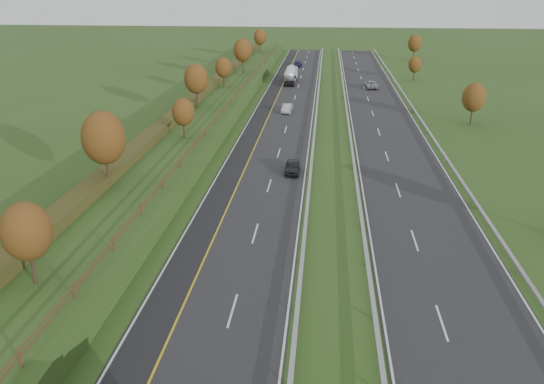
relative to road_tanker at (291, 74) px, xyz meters
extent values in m
plane|color=#2B4A1A|center=(8.72, -44.44, -1.86)|extent=(400.00, 400.00, 0.00)
cube|color=#232325|center=(0.72, -39.44, -1.84)|extent=(10.50, 200.00, 0.04)
cube|color=#232325|center=(17.22, -39.44, -1.84)|extent=(10.50, 200.00, 0.04)
cube|color=black|center=(-3.03, -39.44, -1.84)|extent=(3.00, 200.00, 0.04)
cube|color=silver|center=(-4.33, -39.44, -1.81)|extent=(0.15, 200.00, 0.01)
cube|color=gold|center=(-1.53, -39.44, -1.81)|extent=(0.15, 200.00, 0.01)
cube|color=silver|center=(5.77, -39.44, -1.81)|extent=(0.15, 200.00, 0.01)
cube|color=silver|center=(12.17, -39.44, -1.81)|extent=(0.15, 200.00, 0.01)
cube|color=silver|center=(22.27, -39.44, -1.81)|extent=(0.15, 200.00, 0.01)
cube|color=silver|center=(1.97, -88.44, -1.81)|extent=(0.15, 4.00, 0.01)
cube|color=silver|center=(15.97, -88.44, -1.81)|extent=(0.15, 4.00, 0.01)
cube|color=silver|center=(1.97, -76.44, -1.81)|extent=(0.15, 4.00, 0.01)
cube|color=silver|center=(15.97, -76.44, -1.81)|extent=(0.15, 4.00, 0.01)
cube|color=silver|center=(1.97, -64.44, -1.81)|extent=(0.15, 4.00, 0.01)
cube|color=silver|center=(15.97, -64.44, -1.81)|extent=(0.15, 4.00, 0.01)
cube|color=silver|center=(1.97, -52.44, -1.81)|extent=(0.15, 4.00, 0.01)
cube|color=silver|center=(15.97, -52.44, -1.81)|extent=(0.15, 4.00, 0.01)
cube|color=silver|center=(1.97, -40.44, -1.81)|extent=(0.15, 4.00, 0.01)
cube|color=silver|center=(15.97, -40.44, -1.81)|extent=(0.15, 4.00, 0.01)
cube|color=silver|center=(1.97, -28.44, -1.81)|extent=(0.15, 4.00, 0.01)
cube|color=silver|center=(15.97, -28.44, -1.81)|extent=(0.15, 4.00, 0.01)
cube|color=silver|center=(1.97, -16.44, -1.81)|extent=(0.15, 4.00, 0.01)
cube|color=silver|center=(15.97, -16.44, -1.81)|extent=(0.15, 4.00, 0.01)
cube|color=silver|center=(1.97, -4.44, -1.81)|extent=(0.15, 4.00, 0.01)
cube|color=silver|center=(15.97, -4.44, -1.81)|extent=(0.15, 4.00, 0.01)
cube|color=silver|center=(1.97, 7.56, -1.81)|extent=(0.15, 4.00, 0.01)
cube|color=silver|center=(15.97, 7.56, -1.81)|extent=(0.15, 4.00, 0.01)
cube|color=silver|center=(1.97, 19.56, -1.81)|extent=(0.15, 4.00, 0.01)
cube|color=silver|center=(15.97, 19.56, -1.81)|extent=(0.15, 4.00, 0.01)
cube|color=silver|center=(1.97, 31.56, -1.81)|extent=(0.15, 4.00, 0.01)
cube|color=silver|center=(15.97, 31.56, -1.81)|extent=(0.15, 4.00, 0.01)
cube|color=silver|center=(1.97, 43.56, -1.81)|extent=(0.15, 4.00, 0.01)
cube|color=silver|center=(15.97, 43.56, -1.81)|extent=(0.15, 4.00, 0.01)
cube|color=silver|center=(1.97, 55.56, -1.81)|extent=(0.15, 4.00, 0.01)
cube|color=silver|center=(15.97, 55.56, -1.81)|extent=(0.15, 4.00, 0.01)
cube|color=#2B4A1A|center=(-12.28, -39.44, -0.86)|extent=(12.00, 200.00, 2.00)
cube|color=#373C18|center=(-14.28, -39.44, 0.69)|extent=(2.20, 180.00, 1.10)
cube|color=#422B19|center=(-7.78, -39.44, 0.69)|extent=(0.08, 184.00, 0.10)
cube|color=#422B19|center=(-7.78, -39.44, 1.09)|extent=(0.08, 184.00, 0.10)
cube|color=#422B19|center=(-7.78, -97.44, 0.74)|extent=(0.12, 0.12, 1.20)
cube|color=#422B19|center=(-7.78, -90.94, 0.74)|extent=(0.12, 0.12, 1.20)
cube|color=#422B19|center=(-7.78, -84.44, 0.74)|extent=(0.12, 0.12, 1.20)
cube|color=#422B19|center=(-7.78, -77.94, 0.74)|extent=(0.12, 0.12, 1.20)
cube|color=#422B19|center=(-7.78, -71.44, 0.74)|extent=(0.12, 0.12, 1.20)
cube|color=#422B19|center=(-7.78, -64.94, 0.74)|extent=(0.12, 0.12, 1.20)
cube|color=#422B19|center=(-7.78, -58.44, 0.74)|extent=(0.12, 0.12, 1.20)
cube|color=#422B19|center=(-7.78, -51.94, 0.74)|extent=(0.12, 0.12, 1.20)
cube|color=#422B19|center=(-7.78, -45.44, 0.74)|extent=(0.12, 0.12, 1.20)
cube|color=#422B19|center=(-7.78, -38.94, 0.74)|extent=(0.12, 0.12, 1.20)
cube|color=#422B19|center=(-7.78, -32.44, 0.74)|extent=(0.12, 0.12, 1.20)
cube|color=#422B19|center=(-7.78, -25.94, 0.74)|extent=(0.12, 0.12, 1.20)
cube|color=#422B19|center=(-7.78, -19.44, 0.74)|extent=(0.12, 0.12, 1.20)
cube|color=#422B19|center=(-7.78, -12.94, 0.74)|extent=(0.12, 0.12, 1.20)
cube|color=#422B19|center=(-7.78, -6.44, 0.74)|extent=(0.12, 0.12, 1.20)
cube|color=#422B19|center=(-7.78, 0.06, 0.74)|extent=(0.12, 0.12, 1.20)
cube|color=#422B19|center=(-7.78, 6.56, 0.74)|extent=(0.12, 0.12, 1.20)
cube|color=#422B19|center=(-7.78, 13.06, 0.74)|extent=(0.12, 0.12, 1.20)
cube|color=#422B19|center=(-7.78, 19.56, 0.74)|extent=(0.12, 0.12, 1.20)
cube|color=#422B19|center=(-7.78, 26.06, 0.74)|extent=(0.12, 0.12, 1.20)
cube|color=#422B19|center=(-7.78, 32.56, 0.74)|extent=(0.12, 0.12, 1.20)
cube|color=#422B19|center=(-7.78, 39.06, 0.74)|extent=(0.12, 0.12, 1.20)
cube|color=#422B19|center=(-7.78, 45.56, 0.74)|extent=(0.12, 0.12, 1.20)
cube|color=#422B19|center=(-7.78, 52.06, 0.74)|extent=(0.12, 0.12, 1.20)
cube|color=#92959A|center=(6.42, -39.44, -1.24)|extent=(0.32, 200.00, 0.18)
cube|color=#92959A|center=(6.42, -95.44, -1.58)|extent=(0.10, 0.14, 0.56)
cube|color=#92959A|center=(6.42, -88.44, -1.58)|extent=(0.10, 0.14, 0.56)
cube|color=#92959A|center=(6.42, -81.44, -1.58)|extent=(0.10, 0.14, 0.56)
cube|color=#92959A|center=(6.42, -74.44, -1.58)|extent=(0.10, 0.14, 0.56)
cube|color=#92959A|center=(6.42, -67.44, -1.58)|extent=(0.10, 0.14, 0.56)
cube|color=#92959A|center=(6.42, -60.44, -1.58)|extent=(0.10, 0.14, 0.56)
cube|color=#92959A|center=(6.42, -53.44, -1.58)|extent=(0.10, 0.14, 0.56)
cube|color=#92959A|center=(6.42, -46.44, -1.58)|extent=(0.10, 0.14, 0.56)
cube|color=#92959A|center=(6.42, -39.44, -1.58)|extent=(0.10, 0.14, 0.56)
cube|color=#92959A|center=(6.42, -32.44, -1.58)|extent=(0.10, 0.14, 0.56)
cube|color=#92959A|center=(6.42, -25.44, -1.58)|extent=(0.10, 0.14, 0.56)
cube|color=#92959A|center=(6.42, -18.44, -1.58)|extent=(0.10, 0.14, 0.56)
cube|color=#92959A|center=(6.42, -11.44, -1.58)|extent=(0.10, 0.14, 0.56)
cube|color=#92959A|center=(6.42, -4.44, -1.58)|extent=(0.10, 0.14, 0.56)
cube|color=#92959A|center=(6.42, 2.56, -1.58)|extent=(0.10, 0.14, 0.56)
cube|color=#92959A|center=(6.42, 9.56, -1.58)|extent=(0.10, 0.14, 0.56)
cube|color=#92959A|center=(6.42, 16.56, -1.58)|extent=(0.10, 0.14, 0.56)
cube|color=#92959A|center=(6.42, 23.56, -1.58)|extent=(0.10, 0.14, 0.56)
cube|color=#92959A|center=(6.42, 30.56, -1.58)|extent=(0.10, 0.14, 0.56)
cube|color=#92959A|center=(6.42, 37.56, -1.58)|extent=(0.10, 0.14, 0.56)
cube|color=#92959A|center=(6.42, 44.56, -1.58)|extent=(0.10, 0.14, 0.56)
cube|color=#92959A|center=(6.42, 51.56, -1.58)|extent=(0.10, 0.14, 0.56)
cube|color=#92959A|center=(6.42, 58.56, -1.58)|extent=(0.10, 0.14, 0.56)
cube|color=#92959A|center=(11.52, -39.44, -1.24)|extent=(0.32, 200.00, 0.18)
cube|color=#92959A|center=(11.52, -88.44, -1.58)|extent=(0.10, 0.14, 0.56)
cube|color=#92959A|center=(11.52, -81.44, -1.58)|extent=(0.10, 0.14, 0.56)
cube|color=#92959A|center=(11.52, -74.44, -1.58)|extent=(0.10, 0.14, 0.56)
cube|color=#92959A|center=(11.52, -67.44, -1.58)|extent=(0.10, 0.14, 0.56)
cube|color=#92959A|center=(11.52, -60.44, -1.58)|extent=(0.10, 0.14, 0.56)
cube|color=#92959A|center=(11.52, -53.44, -1.58)|extent=(0.10, 0.14, 0.56)
cube|color=#92959A|center=(11.52, -46.44, -1.58)|extent=(0.10, 0.14, 0.56)
cube|color=#92959A|center=(11.52, -39.44, -1.58)|extent=(0.10, 0.14, 0.56)
cube|color=#92959A|center=(11.52, -32.44, -1.58)|extent=(0.10, 0.14, 0.56)
cube|color=#92959A|center=(11.52, -25.44, -1.58)|extent=(0.10, 0.14, 0.56)
cube|color=#92959A|center=(11.52, -18.44, -1.58)|extent=(0.10, 0.14, 0.56)
cube|color=#92959A|center=(11.52, -11.44, -1.58)|extent=(0.10, 0.14, 0.56)
cube|color=#92959A|center=(11.52, -4.44, -1.58)|extent=(0.10, 0.14, 0.56)
cube|color=#92959A|center=(11.52, 2.56, -1.58)|extent=(0.10, 0.14, 0.56)
cube|color=#92959A|center=(11.52, 9.56, -1.58)|extent=(0.10, 0.14, 0.56)
cube|color=#92959A|center=(11.52, 16.56, -1.58)|extent=(0.10, 0.14, 0.56)
cube|color=#92959A|center=(11.52, 23.56, -1.58)|extent=(0.10, 0.14, 0.56)
cube|color=#92959A|center=(11.52, 30.56, -1.58)|extent=(0.10, 0.14, 0.56)
cube|color=#92959A|center=(11.52, 37.56, -1.58)|extent=(0.10, 0.14, 0.56)
cube|color=#92959A|center=(11.52, 44.56, -1.58)|extent=(0.10, 0.14, 0.56)
cube|color=#92959A|center=(11.52, 51.56, -1.58)|extent=(0.10, 0.14, 0.56)
cube|color=#92959A|center=(11.52, 58.56, -1.58)|extent=(0.10, 0.14, 0.56)
cube|color=#92959A|center=(23.02, -39.44, -1.24)|extent=(0.32, 200.00, 0.18)
cube|color=#92959A|center=(23.02, -81.44, -1.58)|extent=(0.10, 0.14, 0.56)
cube|color=#92959A|center=(23.02, -67.44, -1.58)|extent=(0.10, 0.14, 0.56)
cube|color=#92959A|center=(23.02, -53.44, -1.58)|extent=(0.10, 0.14, 0.56)
cube|color=#92959A|center=(23.02, -39.44, -1.58)|extent=(0.10, 0.14, 0.56)
cube|color=#92959A|center=(23.02, -25.44, -1.58)|extent=(0.10, 0.14, 0.56)
cube|color=#92959A|center=(23.02, -11.44, -1.58)|extent=(0.10, 0.14, 0.56)
cube|color=#92959A|center=(23.02, 2.56, -1.58)|extent=(0.10, 0.14, 0.56)
cube|color=#92959A|center=(23.02, 16.56, -1.58)|extent=(0.10, 0.14, 0.56)
cube|color=#92959A|center=(23.02, 30.56, -1.58)|extent=(0.10, 0.14, 0.56)
cube|color=#92959A|center=(23.02, 44.56, -1.58)|extent=(0.10, 0.14, 0.56)
cube|color=#92959A|center=(23.02, 58.56, -1.58)|extent=(0.10, 0.14, 0.56)
cylinder|color=#2D2116|center=(-11.28, -89.44, 1.35)|extent=(0.24, 0.24, 2.43)
ellipsoid|color=#4F2E11|center=(-11.28, -89.44, 4.03)|extent=(3.24, 3.24, 4.05)
cylinder|color=#2D2116|center=(-13.28, -71.44, 1.71)|extent=(0.24, 0.24, 3.15)
ellipsoid|color=#4F2E11|center=(-13.28, -71.44, 5.18)|extent=(4.20, 4.20, 5.25)
cylinder|color=#2D2116|center=(-10.28, -53.44, 1.22)|extent=(0.24, 0.24, 2.16)
ellipsoid|color=#4F2E11|center=(-10.28, -53.44, 3.59)|extent=(2.88, 2.88, 3.60)
cylinder|color=#2D2116|center=(-12.78, -35.44, 1.58)|extent=(0.24, 0.24, 2.88)
ellipsoid|color=#4F2E11|center=(-12.78, -35.44, 4.75)|extent=(3.84, 3.84, 4.80)
cylinder|color=#2D2116|center=(-11.78, -17.44, 1.31)|extent=(0.24, 0.24, 2.34)
ellipsoid|color=#4F2E11|center=(-11.78, -17.44, 3.88)|extent=(3.12, 3.12, 3.90)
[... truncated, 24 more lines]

